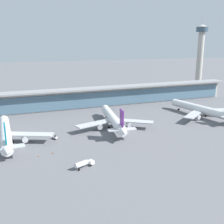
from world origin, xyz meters
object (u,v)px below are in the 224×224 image
airliner_centre_stand (113,119)px  service_truck_near_nose_white (83,164)px  airliner_left_stand (5,133)px  airliner_right_stand (202,110)px  control_tower (200,52)px  safety_cone_alpha (5,157)px  safety_cone_bravo (53,153)px  safety_cone_charlie (38,156)px  service_truck_mid_apron_white (55,138)px  service_truck_under_wing_blue (15,134)px

airliner_centre_stand → service_truck_near_nose_white: size_ratio=6.73×
airliner_left_stand → airliner_right_stand: same height
control_tower → safety_cone_alpha: (-194.03, -115.36, -38.72)m
safety_cone_alpha → safety_cone_bravo: (20.07, -2.68, 0.00)m
airliner_right_stand → safety_cone_charlie: (-110.28, -26.84, -4.69)m
service_truck_near_nose_white → airliner_centre_stand: bearing=55.8°
airliner_left_stand → airliner_centre_stand: bearing=4.2°
airliner_left_stand → service_truck_mid_apron_white: (23.61, -3.29, -4.13)m
control_tower → safety_cone_bravo: control_tower is taller
airliner_centre_stand → service_truck_under_wing_blue: bearing=173.6°
service_truck_under_wing_blue → service_truck_mid_apron_white: 23.44m
airliner_centre_stand → service_truck_mid_apron_white: airliner_centre_stand is taller
airliner_centre_stand → safety_cone_bravo: 47.45m
safety_cone_alpha → airliner_right_stand: bearing=10.5°
service_truck_mid_apron_white → airliner_right_stand: bearing=4.3°
service_truck_under_wing_blue → safety_cone_alpha: 29.61m
safety_cone_charlie → safety_cone_alpha: bearing=164.1°
control_tower → safety_cone_bravo: bearing=-145.8°
service_truck_under_wing_blue → service_truck_near_nose_white: bearing=-64.7°
safety_cone_charlie → safety_cone_bravo: bearing=10.0°
airliner_left_stand → safety_cone_bravo: bearing=-47.7°
service_truck_mid_apron_white → control_tower: size_ratio=0.05×
control_tower → safety_cone_bravo: (-173.97, -118.04, -38.72)m
safety_cone_charlie → airliner_centre_stand: bearing=30.2°
airliner_centre_stand → airliner_left_stand: bearing=-175.8°
service_truck_near_nose_white → safety_cone_bravo: 21.13m
service_truck_near_nose_white → safety_cone_charlie: size_ratio=12.63×
safety_cone_bravo → service_truck_under_wing_blue: bearing=115.1°
safety_cone_bravo → airliner_right_stand: bearing=13.9°
service_truck_under_wing_blue → control_tower: (188.86, 86.21, 38.16)m
service_truck_mid_apron_white → safety_cone_alpha: size_ratio=4.75×
service_truck_mid_apron_white → safety_cone_bravo: 18.60m
airliner_centre_stand → service_truck_mid_apron_white: bearing=-167.9°
service_truck_under_wing_blue → service_truck_mid_apron_white: (19.01, -13.70, 0.00)m
airliner_right_stand → service_truck_mid_apron_white: (-99.59, -7.55, -4.13)m
control_tower → airliner_centre_stand: bearing=-145.5°
service_truck_near_nose_white → service_truck_under_wing_blue: bearing=115.3°
service_truck_under_wing_blue → service_truck_mid_apron_white: same height
airliner_right_stand → safety_cone_bravo: size_ratio=85.00×
airliner_centre_stand → safety_cone_charlie: 53.64m
safety_cone_alpha → safety_cone_charlie: same height
airliner_right_stand → control_tower: size_ratio=0.83×
airliner_right_stand → safety_cone_bravo: (-103.71, -25.68, -4.69)m
control_tower → airliner_left_stand: bearing=-153.5°
airliner_right_stand → safety_cone_bravo: 106.94m
airliner_centre_stand → safety_cone_alpha: bearing=-158.9°
airliner_right_stand → control_tower: bearing=52.7°
service_truck_near_nose_white → service_truck_under_wing_blue: (-24.06, 50.82, -0.83)m
control_tower → safety_cone_bravo: size_ratio=102.24×
service_truck_near_nose_white → safety_cone_bravo: size_ratio=12.63×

